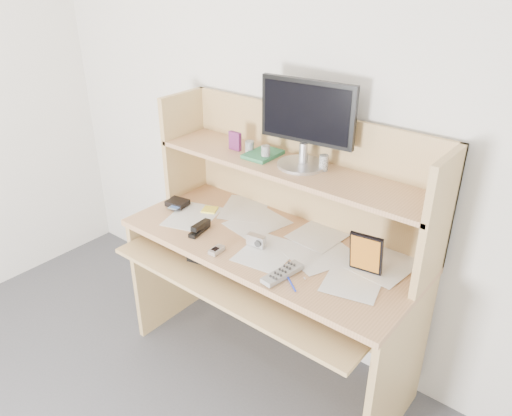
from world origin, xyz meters
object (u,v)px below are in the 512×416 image
Objects in this scene: desk at (280,245)px; game_case at (366,254)px; keyboard at (245,260)px; monitor at (306,121)px; tv_remote at (283,273)px.

game_case is (0.46, -0.04, 0.16)m from desk.
keyboard is 1.23× the size of monitor.
keyboard is 2.85× the size of game_case.
keyboard is 0.31m from tv_remote.
monitor is at bearing 151.05° from game_case.
keyboard is at bearing -111.07° from desk.
monitor reaches higher than desk.
keyboard is at bearing -118.15° from monitor.
desk is 3.17× the size of monitor.
monitor is (-0.42, 0.15, 0.43)m from game_case.
game_case is (0.25, 0.22, 0.08)m from tv_remote.
keyboard is at bearing -174.50° from game_case.
tv_remote is at bearing -72.93° from monitor.
tv_remote is 1.06× the size of game_case.
keyboard is 0.58m from game_case.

